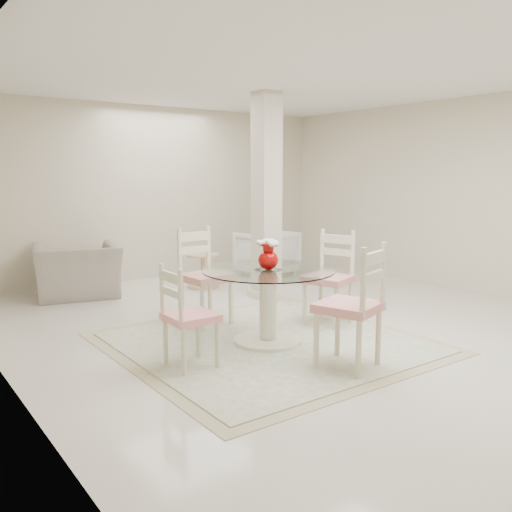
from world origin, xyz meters
TOP-DOWN VIEW (x-y plane):
  - ground at (0.00, 0.00)m, footprint 7.00×7.00m
  - room_shell at (0.00, 0.00)m, footprint 6.02×7.02m
  - column at (0.50, 1.30)m, footprint 0.30×0.30m
  - area_rug at (-0.70, -0.31)m, footprint 2.83×2.83m
  - dining_table at (-0.70, -0.31)m, footprint 1.29×1.29m
  - red_vase at (-0.70, -0.31)m, footprint 0.23×0.21m
  - dining_chair_east at (0.31, -0.14)m, footprint 0.58×0.58m
  - dining_chair_north at (-0.85, 0.70)m, footprint 0.51×0.51m
  - dining_chair_west at (-1.70, -0.46)m, footprint 0.40×0.40m
  - dining_chair_south at (-0.53, -1.33)m, footprint 0.61×0.61m
  - recliner_taupe at (-1.54, 2.83)m, footprint 1.31×1.20m
  - armchair_white at (1.43, 2.52)m, footprint 0.90×0.92m
  - side_table at (0.14, 2.36)m, footprint 0.48×0.48m

SIDE VIEW (x-z plane):
  - ground at x=0.00m, z-range 0.00..0.00m
  - area_rug at x=-0.70m, z-range 0.00..0.02m
  - side_table at x=0.14m, z-range -0.02..0.48m
  - recliner_taupe at x=-1.54m, z-range 0.00..0.72m
  - armchair_white at x=1.43m, z-range 0.00..0.74m
  - dining_table at x=-0.70m, z-range 0.01..0.75m
  - dining_chair_west at x=-1.70m, z-range 0.03..1.02m
  - dining_chair_east at x=0.31m, z-range 0.03..1.17m
  - dining_chair_north at x=-0.85m, z-range 0.03..1.21m
  - dining_chair_south at x=-0.53m, z-range 0.03..1.23m
  - red_vase at x=-0.70m, z-range 0.74..1.04m
  - column at x=0.50m, z-range 0.00..2.70m
  - room_shell at x=0.00m, z-range 0.50..3.21m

